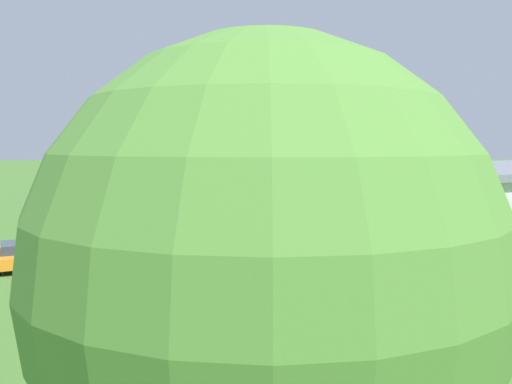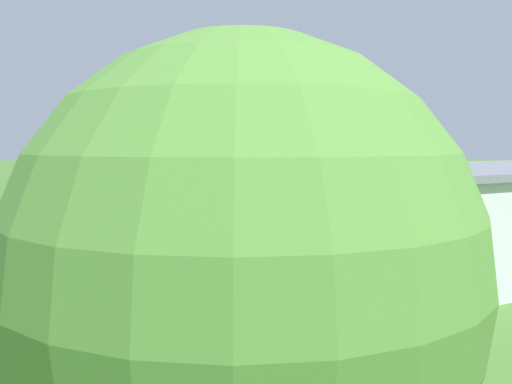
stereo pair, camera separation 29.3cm
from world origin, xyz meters
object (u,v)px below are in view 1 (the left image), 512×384
hangar (495,213)px  car_orange (16,255)px  person_near_hangar_door (103,234)px  person_walking_on_apron (456,208)px  tree_behind_hangar_left (265,271)px  person_by_parked_cars (438,209)px  biplane (186,178)px  car_grey (128,245)px  windsock (383,158)px  person_crossing_taxiway (163,236)px

hangar → car_orange: size_ratio=8.56×
person_near_hangar_door → person_walking_on_apron: bearing=176.7°
hangar → person_walking_on_apron: (-14.99, -15.26, -2.18)m
person_walking_on_apron → tree_behind_hangar_left: bearing=37.0°
hangar → person_by_parked_cars: 20.26m
person_by_parked_cars → tree_behind_hangar_left: tree_behind_hangar_left is taller
biplane → person_walking_on_apron: biplane is taller
car_orange → person_by_parked_cars: (-38.85, -2.85, 0.01)m
car_grey → tree_behind_hangar_left: tree_behind_hangar_left is taller
car_grey → car_orange: 6.52m
windsock → tree_behind_hangar_left: bearing=45.7°
hangar → person_near_hangar_door: bearing=-41.0°
car_orange → person_by_parked_cars: size_ratio=2.73×
hangar → person_by_parked_cars: bearing=-129.4°
biplane → car_orange: biplane is taller
car_orange → windsock: (-56.43, -29.39, 4.21)m
windsock → person_by_parked_cars: bearing=56.5°
car_grey → windsock: (-49.93, -29.93, 4.15)m
person_crossing_taxiway → person_by_parked_cars: person_by_parked_cars is taller
person_crossing_taxiway → person_walking_on_apron: same height
hangar → car_orange: 29.10m
hangar → person_walking_on_apron: size_ratio=23.49×
biplane → car_grey: (13.25, 21.93, -2.67)m
biplane → person_by_parked_cars: size_ratio=5.36×
person_crossing_taxiway → person_near_hangar_door: person_near_hangar_door is taller
person_crossing_taxiway → person_by_parked_cars: (-29.12, -1.09, 0.00)m
hangar → person_by_parked_cars: hangar is taller
biplane → person_crossing_taxiway: (10.02, 19.64, -2.72)m
car_grey → person_by_parked_cars: (-32.36, -3.38, -0.05)m
car_grey → windsock: 58.36m
person_near_hangar_door → windsock: (-50.22, -24.87, 4.19)m
biplane → car_orange: 29.24m
biplane → person_by_parked_cars: (-19.11, 18.55, -2.72)m
person_crossing_taxiway → tree_behind_hangar_left: size_ratio=0.19×
hangar → person_walking_on_apron: hangar is taller
hangar → tree_behind_hangar_left: size_ratio=4.43×
biplane → tree_behind_hangar_left: size_ratio=1.01×
car_orange → person_walking_on_apron: person_walking_on_apron is taller
person_by_parked_cars → windsock: windsock is taller
person_walking_on_apron → tree_behind_hangar_left: tree_behind_hangar_left is taller
person_crossing_taxiway → windsock: bearing=-149.4°
biplane → person_by_parked_cars: biplane is taller
car_orange → person_crossing_taxiway: bearing=-169.7°
car_orange → person_walking_on_apron: 41.15m
car_grey → person_near_hangar_door: bearing=-86.8°
car_grey → person_walking_on_apron: car_grey is taller
car_orange → person_crossing_taxiway: size_ratio=2.75×
person_near_hangar_door → car_grey: bearing=93.2°
person_walking_on_apron → person_by_parked_cars: bearing=-8.0°
car_orange → person_by_parked_cars: 38.95m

